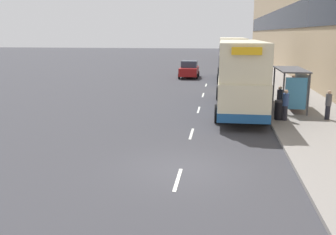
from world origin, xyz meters
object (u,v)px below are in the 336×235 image
(double_decker_bus_ahead, at_px, (232,58))
(pedestrian_3, at_px, (328,105))
(car_0, at_px, (189,69))
(pedestrian_at_shelter, at_px, (285,105))
(double_decker_bus_near, at_px, (240,74))
(pedestrian_1, at_px, (293,88))
(bus_shelter, at_px, (294,82))
(car_1, at_px, (228,58))
(pedestrian_2, at_px, (279,99))
(litter_bin, at_px, (279,110))

(double_decker_bus_ahead, bearing_deg, pedestrian_3, -75.33)
(car_0, xyz_separation_m, pedestrian_at_shelter, (6.91, -20.39, 0.10))
(double_decker_bus_ahead, bearing_deg, double_decker_bus_near, -89.80)
(pedestrian_3, bearing_deg, pedestrian_at_shelter, -166.85)
(pedestrian_1, bearing_deg, double_decker_bus_near, -139.41)
(double_decker_bus_near, xyz_separation_m, pedestrian_3, (4.69, -2.43, -1.33))
(bus_shelter, bearing_deg, pedestrian_at_shelter, -107.30)
(car_1, bearing_deg, pedestrian_at_shelter, -86.59)
(pedestrian_2, distance_m, litter_bin, 1.86)
(car_0, xyz_separation_m, pedestrian_3, (9.26, -19.84, 0.06))
(pedestrian_2, bearing_deg, car_1, 93.57)
(double_decker_bus_near, height_order, pedestrian_1, double_decker_bus_near)
(double_decker_bus_ahead, height_order, pedestrian_2, double_decker_bus_ahead)
(pedestrian_3, bearing_deg, car_0, 115.02)
(pedestrian_1, relative_size, pedestrian_3, 1.14)
(bus_shelter, height_order, pedestrian_at_shelter, bus_shelter)
(double_decker_bus_near, height_order, pedestrian_at_shelter, double_decker_bus_near)
(bus_shelter, distance_m, pedestrian_1, 3.34)
(car_1, bearing_deg, double_decker_bus_near, -89.93)
(double_decker_bus_ahead, relative_size, pedestrian_2, 6.69)
(car_0, height_order, car_1, car_0)
(double_decker_bus_near, relative_size, car_0, 2.75)
(car_0, bearing_deg, car_1, -102.98)
(car_0, bearing_deg, pedestrian_at_shelter, 108.71)
(double_decker_bus_ahead, distance_m, pedestrian_1, 13.08)
(double_decker_bus_near, bearing_deg, pedestrian_1, 40.59)
(double_decker_bus_near, relative_size, pedestrian_1, 6.14)
(double_decker_bus_ahead, relative_size, car_0, 2.60)
(double_decker_bus_ahead, height_order, car_0, double_decker_bus_ahead)
(car_1, relative_size, pedestrian_1, 2.50)
(pedestrian_at_shelter, distance_m, pedestrian_3, 2.42)
(pedestrian_at_shelter, relative_size, pedestrian_3, 1.05)
(bus_shelter, xyz_separation_m, double_decker_bus_ahead, (-3.35, 15.62, 0.41))
(double_decker_bus_near, height_order, pedestrian_2, double_decker_bus_near)
(pedestrian_at_shelter, distance_m, pedestrian_2, 2.00)
(pedestrian_3, bearing_deg, bus_shelter, 118.97)
(double_decker_bus_near, height_order, pedestrian_3, double_decker_bus_near)
(double_decker_bus_ahead, relative_size, pedestrian_at_shelter, 6.30)
(litter_bin, bearing_deg, pedestrian_1, 73.83)
(bus_shelter, relative_size, pedestrian_at_shelter, 2.50)
(car_1, bearing_deg, pedestrian_3, -83.15)
(pedestrian_1, xyz_separation_m, pedestrian_3, (0.85, -5.72, -0.11))
(bus_shelter, xyz_separation_m, pedestrian_at_shelter, (-0.96, -3.07, -0.88))
(car_0, relative_size, pedestrian_1, 2.23)
(double_decker_bus_ahead, bearing_deg, bus_shelter, -77.89)
(litter_bin, bearing_deg, double_decker_bus_near, 126.53)
(pedestrian_1, height_order, litter_bin, pedestrian_1)
(car_0, distance_m, pedestrian_1, 16.43)
(car_0, relative_size, pedestrian_at_shelter, 2.43)
(double_decker_bus_near, bearing_deg, pedestrian_at_shelter, -51.85)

